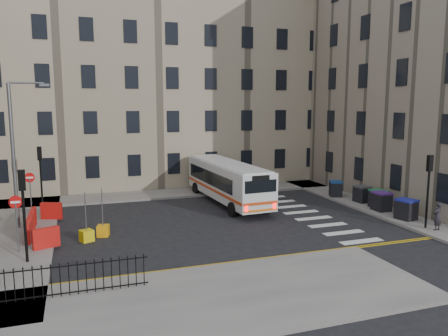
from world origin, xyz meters
TOP-DOWN VIEW (x-y plane):
  - ground at (0.00, 0.00)m, footprint 120.00×120.00m
  - pavement_north at (-6.00, 8.60)m, footprint 36.00×3.20m
  - pavement_east at (9.00, 4.00)m, footprint 2.40×26.00m
  - pavement_sw at (-7.00, -10.00)m, footprint 20.00×6.00m
  - terrace_north at (-7.00, 15.50)m, footprint 38.30×10.80m
  - corner_east at (19.00, 5.00)m, footprint 17.80×24.30m
  - traffic_light_east at (8.60, -5.50)m, footprint 0.28×0.22m
  - traffic_light_nw at (-12.00, 6.50)m, footprint 0.28×0.22m
  - traffic_light_sw at (-12.00, -4.00)m, footprint 0.28×0.22m
  - streetlamp at (-13.00, 2.00)m, footprint 0.50×0.22m
  - no_entry_north at (-12.50, 4.50)m, footprint 0.60×0.08m
  - no_entry_south at (-12.50, -2.50)m, footprint 0.60×0.08m
  - roadworks_barriers at (-11.84, 0.50)m, footprint 1.66×6.26m
  - iron_railings at (-11.25, -8.20)m, footprint 7.80×0.04m
  - bus at (0.32, 4.49)m, footprint 3.09×10.62m
  - wheelie_bin_a at (8.85, -3.65)m, footprint 1.18×1.29m
  - wheelie_bin_b at (8.86, -1.39)m, footprint 0.96×1.11m
  - wheelie_bin_c at (9.17, -0.72)m, footprint 0.98×1.12m
  - wheelie_bin_d at (9.20, 1.09)m, footprint 1.01×1.13m
  - wheelie_bin_e at (8.54, 3.37)m, footprint 1.23×1.30m
  - pedestrian at (8.82, -6.07)m, footprint 0.65×0.51m
  - bollard_yellow at (-8.56, -0.75)m, footprint 0.72×0.72m
  - bollard_chevron at (-9.42, -1.39)m, footprint 0.79×0.79m

SIDE VIEW (x-z plane):
  - ground at x=0.00m, z-range 0.00..0.00m
  - pavement_north at x=-6.00m, z-range 0.00..0.15m
  - pavement_east at x=9.00m, z-range 0.00..0.15m
  - pavement_sw at x=-7.00m, z-range 0.00..0.15m
  - bollard_yellow at x=-8.56m, z-range 0.00..0.60m
  - bollard_chevron at x=-9.42m, z-range 0.00..0.60m
  - roadworks_barriers at x=-11.84m, z-range 0.15..1.15m
  - wheelie_bin_e at x=8.54m, z-range 0.15..1.29m
  - wheelie_bin_d at x=9.20m, z-range 0.15..1.30m
  - iron_railings at x=-11.25m, z-range 0.15..1.35m
  - wheelie_bin_c at x=9.17m, z-range 0.16..1.36m
  - wheelie_bin_a at x=8.85m, z-range 0.16..1.37m
  - wheelie_bin_b at x=8.86m, z-range 0.16..1.37m
  - pedestrian at x=8.82m, z-range 0.15..1.72m
  - bus at x=0.32m, z-range 0.22..3.07m
  - no_entry_north at x=-12.50m, z-range 0.58..3.58m
  - no_entry_south at x=-12.50m, z-range 0.58..3.58m
  - traffic_light_east at x=8.60m, z-range 0.82..4.92m
  - traffic_light_nw at x=-12.00m, z-range 0.82..4.92m
  - traffic_light_sw at x=-12.00m, z-range 0.82..4.92m
  - streetlamp at x=-13.00m, z-range 0.27..8.41m
  - terrace_north at x=-7.00m, z-range 0.02..17.22m
  - corner_east at x=19.00m, z-range 0.02..19.22m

